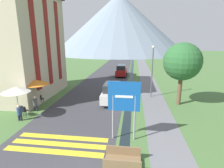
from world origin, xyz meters
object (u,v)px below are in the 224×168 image
parked_car_near (112,92)px  tree_by_path (182,62)px  cafe_umbrella_middle_orange (36,82)px  cafe_chair_near_left (24,110)px  person_seated_far (35,103)px  hotel_building (22,38)px  parked_car_far (121,70)px  cafe_chair_near_right (22,109)px  person_seated_near (19,112)px  footbridge (123,161)px  road_sign (124,102)px  streetlamp (152,67)px  cafe_chair_far_right (40,98)px  cafe_umbrella_front_white (16,90)px

parked_car_near → tree_by_path: bearing=0.4°
cafe_umbrella_middle_orange → tree_by_path: size_ratio=0.44×
cafe_chair_near_left → cafe_umbrella_middle_orange: (-0.02, 2.00, 1.74)m
person_seated_far → tree_by_path: (12.09, 3.14, 3.18)m
hotel_building → parked_car_far: size_ratio=2.43×
parked_car_far → cafe_chair_near_right: bearing=-111.4°
cafe_chair_near_left → cafe_umbrella_middle_orange: 2.65m
person_seated_far → cafe_umbrella_middle_orange: bearing=106.6°
cafe_chair_near_left → person_seated_near: bearing=-60.1°
footbridge → person_seated_far: (-7.57, 5.58, 0.48)m
cafe_chair_near_left → cafe_umbrella_middle_orange: size_ratio=0.35×
parked_car_near → cafe_umbrella_middle_orange: bearing=-160.3°
road_sign → streetlamp: bearing=74.6°
footbridge → streetlamp: streetlamp is taller
cafe_chair_near_right → person_seated_far: (0.57, 0.96, 0.19)m
parked_car_near → cafe_umbrella_middle_orange: 6.75m
road_sign → tree_by_path: tree_by_path is taller
cafe_chair_near_left → cafe_umbrella_middle_orange: cafe_umbrella_middle_orange is taller
road_sign → cafe_chair_far_right: road_sign is taller
road_sign → cafe_chair_near_left: (-7.70, 2.16, -1.80)m
hotel_building → streetlamp: bearing=5.5°
cafe_chair_far_right → streetlamp: (10.29, 3.44, 2.56)m
cafe_chair_far_right → cafe_umbrella_middle_orange: size_ratio=0.35×
cafe_umbrella_front_white → streetlamp: 12.19m
cafe_umbrella_middle_orange → cafe_umbrella_front_white: bearing=-93.9°
streetlamp → cafe_umbrella_front_white: bearing=-147.0°
person_seated_far → cafe_umbrella_front_white: bearing=-105.6°
parked_car_far → hotel_building: bearing=-127.3°
road_sign → parked_car_near: bearing=103.1°
cafe_chair_near_right → tree_by_path: size_ratio=0.15×
parked_car_far → cafe_chair_near_left: 17.89m
hotel_building → road_sign: (10.49, -7.19, -3.61)m
cafe_umbrella_front_white → streetlamp: size_ratio=0.48×
cafe_chair_near_left → person_seated_far: (0.24, 1.15, 0.19)m
footbridge → cafe_umbrella_middle_orange: 10.33m
hotel_building → cafe_chair_near_left: hotel_building is taller
parked_car_far → cafe_chair_near_left: (-6.17, -16.79, -0.40)m
cafe_chair_near_right → person_seated_far: size_ratio=0.67×
parked_car_far → parked_car_near: bearing=-89.8°
road_sign → parked_car_near: size_ratio=0.83×
hotel_building → cafe_chair_near_right: hotel_building is taller
cafe_chair_far_right → tree_by_path: size_ratio=0.15×
footbridge → cafe_umbrella_middle_orange: (-7.83, 6.43, 2.02)m
hotel_building → cafe_umbrella_front_white: size_ratio=4.45×
person_seated_far → hotel_building: bearing=127.9°
footbridge → cafe_chair_far_right: cafe_chair_far_right is taller
parked_car_near → cafe_chair_far_right: size_ratio=4.95×
cafe_chair_far_right → cafe_umbrella_middle_orange: 1.94m
road_sign → tree_by_path: (4.63, 6.44, 1.57)m
cafe_chair_near_left → person_seated_far: person_seated_far is taller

